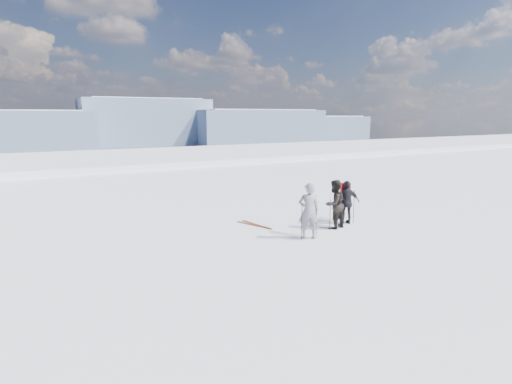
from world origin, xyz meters
TOP-DOWN VIEW (x-y plane):
  - lake_basin at (0.00, 30.00)m, footprint 820.00×820.00m
  - far_mountain_range at (29.60, 454.78)m, footprint 770.00×110.00m
  - skier_grey at (-0.86, 1.81)m, footprint 0.85×0.72m
  - skier_dark at (0.76, 2.41)m, footprint 1.04×0.89m
  - skier_pack at (1.64, 2.70)m, footprint 1.11×0.77m
  - backpack at (1.73, 2.93)m, footprint 0.42×0.33m
  - ski_poles at (0.48, 2.21)m, footprint 3.15×0.99m
  - skis_loose at (-1.71, 4.19)m, footprint 0.76×1.67m

SIDE VIEW (x-z plane):
  - far_mountain_range at x=29.60m, z-range -33.69..19.31m
  - lake_basin at x=0.00m, z-range -42.31..29.31m
  - skis_loose at x=-1.71m, z-range 0.00..0.03m
  - ski_poles at x=0.48m, z-range -0.03..1.32m
  - skier_pack at x=1.64m, z-range 0.00..1.74m
  - skier_dark at x=0.76m, z-range 0.00..1.88m
  - skier_grey at x=-0.86m, z-range 0.00..1.99m
  - backpack at x=1.73m, z-range 1.74..2.30m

